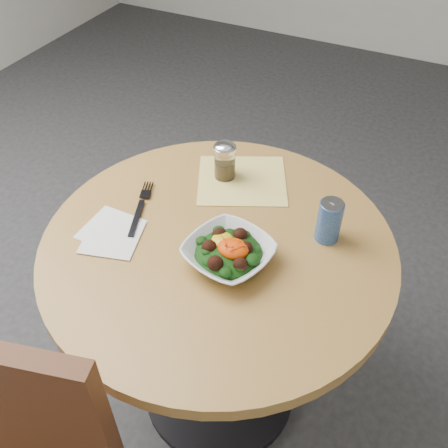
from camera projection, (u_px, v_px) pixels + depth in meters
name	position (u px, v px, depth m)	size (l,w,h in m)	color
ground	(220.00, 389.00, 1.78)	(6.00, 6.00, 0.00)	#29292C
table	(218.00, 291.00, 1.40)	(0.90, 0.90, 0.75)	black
cloth_napkin	(242.00, 180.00, 1.44)	(0.25, 0.23, 0.00)	yellow
paper_napkins	(112.00, 233.00, 1.28)	(0.18, 0.18, 0.00)	white
salad_bowl	(229.00, 253.00, 1.19)	(0.25, 0.25, 0.08)	silver
fork	(141.00, 206.00, 1.35)	(0.10, 0.22, 0.00)	black
spice_shaker	(225.00, 161.00, 1.41)	(0.06, 0.06, 0.12)	silver
beverage_can	(329.00, 221.00, 1.23)	(0.06, 0.06, 0.12)	navy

